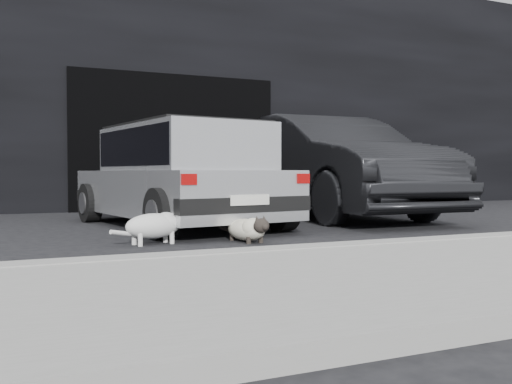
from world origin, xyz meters
name	(u,v)px	position (x,y,z in m)	size (l,w,h in m)	color
ground	(189,231)	(0.00, 0.00, 0.00)	(80.00, 80.00, 0.00)	black
building_facade	(150,93)	(1.00, 6.00, 2.50)	(34.00, 4.00, 5.00)	black
garage_opening	(176,142)	(1.00, 3.99, 1.30)	(4.00, 0.10, 2.60)	black
curb	(388,247)	(1.00, -2.60, 0.06)	(18.00, 0.25, 0.12)	gray
sidewalk	(496,269)	(1.00, -3.80, 0.06)	(18.00, 2.20, 0.11)	gray
silver_hatchback	(180,171)	(0.06, 0.58, 0.74)	(2.23, 3.86, 1.35)	silver
second_car	(327,166)	(2.72, 1.25, 0.82)	(1.74, 4.99, 1.64)	black
cat_siamese	(249,229)	(0.23, -1.31, 0.13)	(0.37, 0.85, 0.30)	beige
cat_white	(157,225)	(-0.67, -1.07, 0.20)	(0.85, 0.40, 0.40)	silver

